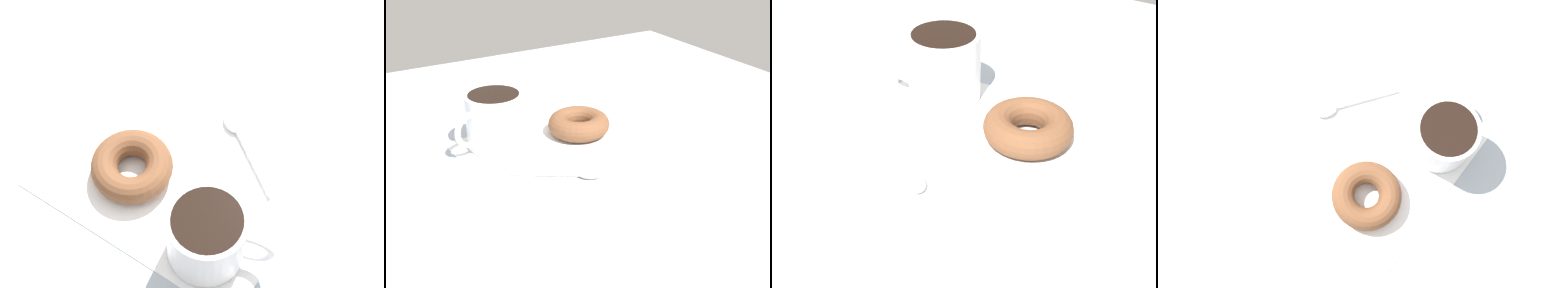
% 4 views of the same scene
% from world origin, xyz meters
% --- Properties ---
extents(ground_plane, '(1.20, 1.20, 0.02)m').
position_xyz_m(ground_plane, '(0.00, 0.00, -0.01)').
color(ground_plane, '#99A8B7').
extents(napkin, '(0.34, 0.34, 0.00)m').
position_xyz_m(napkin, '(-0.01, -0.02, 0.00)').
color(napkin, white).
rests_on(napkin, ground_plane).
extents(coffee_cup, '(0.13, 0.09, 0.09)m').
position_xyz_m(coffee_cup, '(0.09, -0.12, 0.05)').
color(coffee_cup, white).
rests_on(coffee_cup, napkin).
extents(donut, '(0.11, 0.11, 0.04)m').
position_xyz_m(donut, '(-0.05, -0.09, 0.02)').
color(donut, brown).
rests_on(donut, napkin).
extents(spoon, '(0.12, 0.09, 0.01)m').
position_xyz_m(spoon, '(0.03, 0.04, 0.01)').
color(spoon, silver).
rests_on(spoon, napkin).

